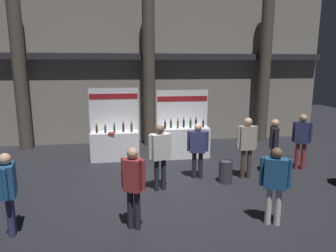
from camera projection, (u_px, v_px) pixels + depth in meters
The scene contains 13 objects.
ground_plane at pixel (163, 184), 8.18m from camera, with size 29.20×29.20×0.00m, color black.
hall_colonnade at pixel (148, 66), 12.15m from camera, with size 14.60×1.01×6.31m.
exhibitor_booth_0 at pixel (115, 142), 10.20m from camera, with size 1.66×0.71×2.39m.
exhibitor_booth_1 at pixel (184, 140), 10.49m from camera, with size 1.81×0.66×2.30m.
trash_bin at pixel (226, 172), 8.21m from camera, with size 0.37×0.37×0.61m.
visitor_0 at pixel (133, 182), 5.76m from camera, with size 0.45×0.37×1.64m.
visitor_1 at pixel (274, 142), 8.68m from camera, with size 0.33×0.54×1.64m.
visitor_3 at pixel (160, 151), 7.58m from camera, with size 0.59×0.36×1.70m.
visitor_4 at pixel (198, 146), 8.41m from camera, with size 0.58×0.35×1.58m.
visitor_5 at pixel (247, 143), 8.39m from camera, with size 0.57×0.23×1.74m.
visitor_6 at pixel (302, 137), 9.13m from camera, with size 0.49×0.38×1.71m.
visitor_7 at pixel (275, 179), 5.92m from camera, with size 0.55×0.38×1.59m.
visitor_8 at pixel (8, 187), 5.56m from camera, with size 0.33×0.57×1.59m.
Camera 1 is at (-0.97, -7.65, 3.15)m, focal length 32.40 mm.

